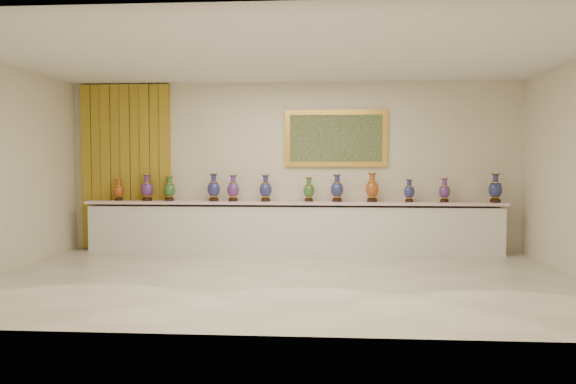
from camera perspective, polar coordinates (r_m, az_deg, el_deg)
name	(u,v)px	position (r m, az deg, el deg)	size (l,w,h in m)	color
ground	(282,279)	(7.68, -0.61, -8.83)	(8.00, 8.00, 0.00)	beige
room	(159,162)	(10.39, -12.96, 2.96)	(8.00, 8.00, 8.00)	beige
counter	(292,228)	(9.85, 0.46, -3.64)	(7.28, 0.48, 0.90)	white
vase_0	(119,191)	(10.47, -16.83, 0.14)	(0.24, 0.24, 0.39)	black
vase_1	(147,189)	(10.25, -14.13, 0.32)	(0.27, 0.27, 0.47)	black
vase_2	(170,189)	(10.17, -11.93, 0.25)	(0.22, 0.22, 0.44)	black
vase_3	(214,189)	(9.92, -7.56, 0.34)	(0.26, 0.26, 0.49)	black
vase_4	(233,189)	(9.86, -5.58, 0.27)	(0.27, 0.27, 0.47)	black
vase_5	(266,189)	(9.78, -2.29, 0.27)	(0.26, 0.26, 0.47)	black
vase_6	(309,191)	(9.77, 2.13, 0.15)	(0.25, 0.25, 0.42)	black
vase_7	(337,189)	(9.75, 5.01, 0.28)	(0.27, 0.27, 0.48)	black
vase_8	(372,189)	(9.78, 8.55, 0.33)	(0.26, 0.26, 0.50)	black
vase_9	(409,192)	(9.85, 12.21, 0.04)	(0.23, 0.23, 0.40)	black
vase_10	(444,191)	(9.96, 15.61, 0.08)	(0.25, 0.25, 0.42)	black
vase_11	(495,189)	(10.12, 20.32, 0.26)	(0.25, 0.25, 0.50)	black
label_card	(192,201)	(9.93, -9.69, -0.93)	(0.10, 0.06, 0.00)	white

